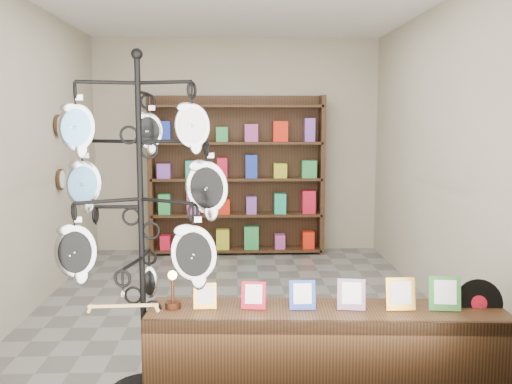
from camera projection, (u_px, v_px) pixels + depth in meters
ground at (238, 304)px, 5.79m from camera, size 5.00×5.00×0.00m
room_envelope at (237, 121)px, 5.56m from camera, size 5.00×5.00×5.00m
display_tree at (141, 200)px, 3.74m from camera, size 1.18×1.00×2.31m
front_shelf at (326, 351)px, 3.87m from camera, size 2.43×0.62×0.85m
back_shelving at (237, 180)px, 7.94m from camera, size 2.42×0.36×2.20m
wall_clocks at (60, 153)px, 6.33m from camera, size 0.03×0.24×0.84m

